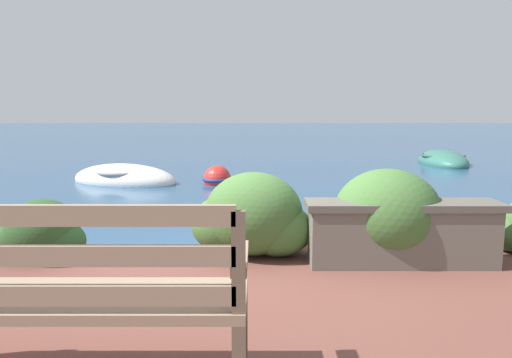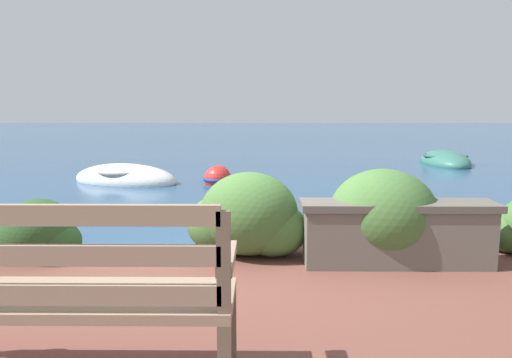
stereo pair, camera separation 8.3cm
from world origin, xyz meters
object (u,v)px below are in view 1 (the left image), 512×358
Objects in this scene: park_bench at (73,292)px; mooring_buoy at (217,179)px; rowboat_nearest at (125,180)px; rowboat_mid at (443,162)px.

mooring_buoy is (0.07, 7.65, -0.61)m from park_bench.
mooring_buoy is at bearing 14.69° from rowboat_nearest.
park_bench is 2.66× the size of mooring_buoy.
rowboat_mid is at bearing 43.10° from rowboat_nearest.
park_bench is at bearing 153.19° from rowboat_mid.
park_bench is at bearing -56.54° from rowboat_nearest.
park_bench is 0.71× the size of rowboat_mid.
park_bench reaches higher than mooring_buoy.
park_bench is 0.63× the size of rowboat_nearest.
rowboat_mid is (7.69, 3.24, -0.00)m from rowboat_nearest.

